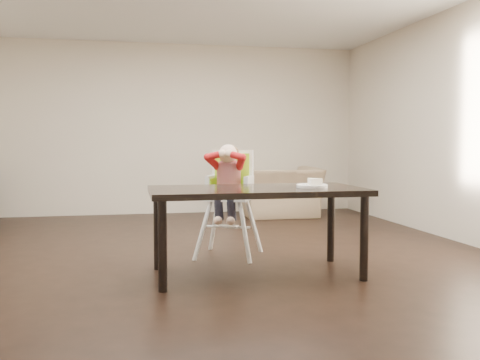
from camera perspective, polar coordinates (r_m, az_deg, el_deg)
name	(u,v)px	position (r m, az deg, el deg)	size (l,w,h in m)	color
ground	(202,259)	(5.27, -4.06, -8.43)	(7.00, 7.00, 0.00)	black
room_walls	(201,67)	(5.20, -4.17, 11.98)	(6.02, 7.02, 2.71)	beige
dining_table	(256,197)	(4.55, 1.77, -1.83)	(1.80, 0.90, 0.75)	black
high_chair	(229,177)	(5.32, -1.14, 0.27)	(0.62, 0.62, 1.12)	white
plate	(313,184)	(4.62, 7.76, -0.46)	(0.28, 0.28, 0.08)	white
armchair	(280,184)	(8.24, 4.28, -0.39)	(1.15, 0.75, 1.01)	tan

